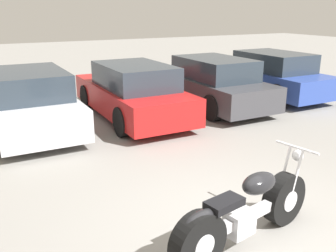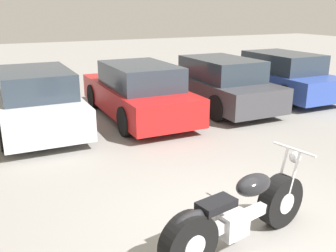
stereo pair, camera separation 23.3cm
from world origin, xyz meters
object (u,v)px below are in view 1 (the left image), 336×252
at_px(motorcycle, 244,213).
at_px(parked_car_blue, 269,75).
at_px(parked_car_dark_grey, 210,83).
at_px(parked_car_silver, 30,101).
at_px(parked_car_red, 132,92).

relative_size(motorcycle, parked_car_blue, 0.50).
bearing_deg(parked_car_dark_grey, motorcycle, -120.55).
distance_m(parked_car_silver, parked_car_blue, 7.38).
bearing_deg(parked_car_blue, parked_car_red, -175.73).
bearing_deg(parked_car_blue, parked_car_silver, -178.81).
height_order(motorcycle, parked_car_silver, parked_car_silver).
height_order(parked_car_silver, parked_car_dark_grey, same).
relative_size(parked_car_silver, parked_car_blue, 1.00).
distance_m(parked_car_dark_grey, parked_car_blue, 2.48).
bearing_deg(parked_car_silver, parked_car_red, -4.99).
xyz_separation_m(parked_car_red, parked_car_blue, (4.92, 0.37, 0.00)).
bearing_deg(parked_car_red, parked_car_dark_grey, 2.07).
bearing_deg(parked_car_dark_grey, parked_car_silver, 178.54).
distance_m(motorcycle, parked_car_dark_grey, 6.75).
bearing_deg(parked_car_silver, parked_car_blue, 1.19).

